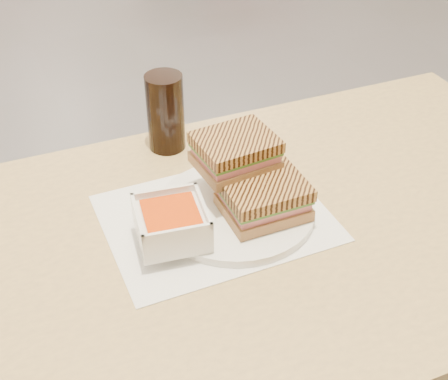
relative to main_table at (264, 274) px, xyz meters
name	(u,v)px	position (x,y,z in m)	size (l,w,h in m)	color
main_table	(264,274)	(0.00, 0.00, 0.00)	(1.21, 0.72, 0.75)	tan
tray_liner	(216,218)	(-0.07, 0.05, 0.11)	(0.36, 0.28, 0.00)	white
plate	(235,209)	(-0.04, 0.05, 0.12)	(0.27, 0.27, 0.01)	white
soup_bowl	(172,224)	(-0.16, 0.02, 0.16)	(0.12, 0.12, 0.06)	white
panini_lower	(264,197)	(0.00, 0.01, 0.16)	(0.13, 0.11, 0.06)	#AB7B48
panini_upper	(235,152)	(-0.02, 0.09, 0.21)	(0.13, 0.11, 0.06)	#AB7B48
cola_glass	(165,112)	(-0.07, 0.29, 0.19)	(0.07, 0.07, 0.15)	black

